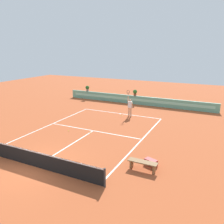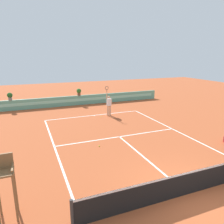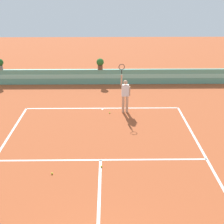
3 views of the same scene
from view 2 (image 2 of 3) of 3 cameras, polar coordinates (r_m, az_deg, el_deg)
The scene contains 11 objects.
ground_plane at distance 13.70m, azimuth 2.66°, elevation -7.10°, with size 60.00×60.00×0.00m, color #A84C28.
court_lines at distance 14.31m, azimuth 1.46°, elevation -6.09°, with size 8.32×11.94×0.01m.
net at distance 8.96m, azimuth 19.67°, elevation -17.03°, with size 8.92×0.10×1.00m.
back_wall_barrier at distance 23.02m, azimuth -8.18°, elevation 3.14°, with size 18.00×0.21×1.00m.
umpire_chair at distance 7.81m, azimuth -26.46°, elevation -15.74°, with size 0.60×0.60×2.14m.
tennis_player at distance 18.52m, azimuth -0.82°, elevation 2.17°, with size 0.62×0.25×2.58m.
tennis_ball_near_baseline at distance 12.61m, azimuth -3.40°, elevation -8.95°, with size 0.07×0.07×0.07m, color #CCE033.
tennis_ball_mid_court at distance 18.35m, azimuth -2.95°, elevation -1.24°, with size 0.07×0.07×0.07m, color #CCE033.
tennis_ball_by_sideline at distance 13.59m, azimuth 3.03°, elevation -7.13°, with size 0.07×0.07×0.07m, color #CCE033.
potted_plant_far_left at distance 22.27m, azimuth -25.34°, elevation 3.85°, with size 0.48×0.48×0.72m.
potted_plant_centre at distance 22.81m, azimuth -8.73°, elevation 5.35°, with size 0.48×0.48×0.72m.
Camera 2 is at (-5.35, -5.52, 5.12)m, focal length 34.67 mm.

